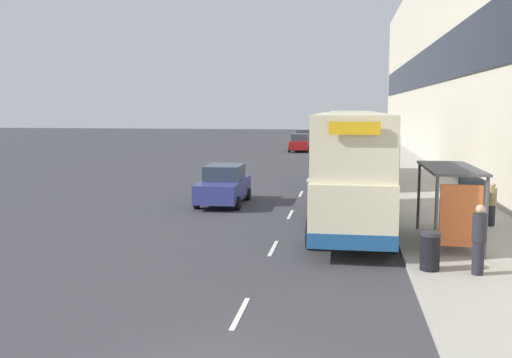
# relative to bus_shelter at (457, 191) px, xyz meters

# --- Properties ---
(pavement) EXTENTS (5.00, 93.00, 0.14)m
(pavement) POSITION_rel_bus_shelter_xyz_m (0.73, 28.70, -1.81)
(pavement) COLOR #A39E93
(pavement) RESTS_ON ground_plane
(terrace_facade) EXTENTS (3.10, 93.00, 17.63)m
(terrace_facade) POSITION_rel_bus_shelter_xyz_m (4.72, 28.70, 6.94)
(terrace_facade) COLOR beige
(terrace_facade) RESTS_ON ground_plane
(lane_mark_0) EXTENTS (0.12, 2.00, 0.01)m
(lane_mark_0) POSITION_rel_bus_shelter_xyz_m (-5.77, -6.73, -1.87)
(lane_mark_0) COLOR silver
(lane_mark_0) RESTS_ON ground_plane
(lane_mark_1) EXTENTS (0.12, 2.00, 0.01)m
(lane_mark_1) POSITION_rel_bus_shelter_xyz_m (-5.77, -0.81, -1.87)
(lane_mark_1) COLOR silver
(lane_mark_1) RESTS_ON ground_plane
(lane_mark_2) EXTENTS (0.12, 2.00, 0.01)m
(lane_mark_2) POSITION_rel_bus_shelter_xyz_m (-5.77, 5.11, -1.87)
(lane_mark_2) COLOR silver
(lane_mark_2) RESTS_ON ground_plane
(lane_mark_3) EXTENTS (0.12, 2.00, 0.01)m
(lane_mark_3) POSITION_rel_bus_shelter_xyz_m (-5.77, 11.04, -1.87)
(lane_mark_3) COLOR silver
(lane_mark_3) RESTS_ON ground_plane
(lane_mark_4) EXTENTS (0.12, 2.00, 0.01)m
(lane_mark_4) POSITION_rel_bus_shelter_xyz_m (-5.77, 16.96, -1.87)
(lane_mark_4) COLOR silver
(lane_mark_4) RESTS_ON ground_plane
(lane_mark_5) EXTENTS (0.12, 2.00, 0.01)m
(lane_mark_5) POSITION_rel_bus_shelter_xyz_m (-5.77, 22.89, -1.87)
(lane_mark_5) COLOR silver
(lane_mark_5) RESTS_ON ground_plane
(lane_mark_6) EXTENTS (0.12, 2.00, 0.01)m
(lane_mark_6) POSITION_rel_bus_shelter_xyz_m (-5.77, 28.81, -1.87)
(lane_mark_6) COLOR silver
(lane_mark_6) RESTS_ON ground_plane
(lane_mark_7) EXTENTS (0.12, 2.00, 0.01)m
(lane_mark_7) POSITION_rel_bus_shelter_xyz_m (-5.77, 34.73, -1.87)
(lane_mark_7) COLOR silver
(lane_mark_7) RESTS_ON ground_plane
(lane_mark_8) EXTENTS (0.12, 2.00, 0.01)m
(lane_mark_8) POSITION_rel_bus_shelter_xyz_m (-5.77, 40.66, -1.87)
(lane_mark_8) COLOR silver
(lane_mark_8) RESTS_ON ground_plane
(bus_shelter) EXTENTS (1.60, 4.20, 2.48)m
(bus_shelter) POSITION_rel_bus_shelter_xyz_m (0.00, 0.00, 0.00)
(bus_shelter) COLOR #4C4C51
(bus_shelter) RESTS_ON ground_plane
(double_decker_bus_near) EXTENTS (2.85, 10.73, 4.30)m
(double_decker_bus_near) POSITION_rel_bus_shelter_xyz_m (-3.30, 2.68, 0.41)
(double_decker_bus_near) COLOR beige
(double_decker_bus_near) RESTS_ON ground_plane
(double_decker_bus_ahead) EXTENTS (2.85, 11.12, 4.30)m
(double_decker_bus_ahead) POSITION_rel_bus_shelter_xyz_m (-3.15, 16.41, 0.41)
(double_decker_bus_ahead) COLOR beige
(double_decker_bus_ahead) RESTS_ON ground_plane
(car_0) EXTENTS (2.01, 4.08, 1.77)m
(car_0) POSITION_rel_bus_shelter_xyz_m (-8.65, 52.45, -1.00)
(car_0) COLOR maroon
(car_0) RESTS_ON ground_plane
(car_1) EXTENTS (2.10, 4.21, 1.83)m
(car_1) POSITION_rel_bus_shelter_xyz_m (-8.10, 40.18, -0.98)
(car_1) COLOR maroon
(car_1) RESTS_ON ground_plane
(car_2) EXTENTS (2.07, 4.44, 1.84)m
(car_2) POSITION_rel_bus_shelter_xyz_m (-9.12, 7.29, -0.97)
(car_2) COLOR navy
(car_2) RESTS_ON ground_plane
(pedestrian_at_shelter) EXTENTS (0.32, 0.32, 1.64)m
(pedestrian_at_shelter) POSITION_rel_bus_shelter_xyz_m (1.89, 3.27, -0.90)
(pedestrian_at_shelter) COLOR #23232D
(pedestrian_at_shelter) RESTS_ON ground_plane
(pedestrian_1) EXTENTS (0.37, 0.37, 1.87)m
(pedestrian_1) POSITION_rel_bus_shelter_xyz_m (-0.03, -3.33, -0.78)
(pedestrian_1) COLOR #23232D
(pedestrian_1) RESTS_ON ground_plane
(litter_bin) EXTENTS (0.55, 0.55, 1.05)m
(litter_bin) POSITION_rel_bus_shelter_xyz_m (-1.22, -3.09, -1.21)
(litter_bin) COLOR black
(litter_bin) RESTS_ON ground_plane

